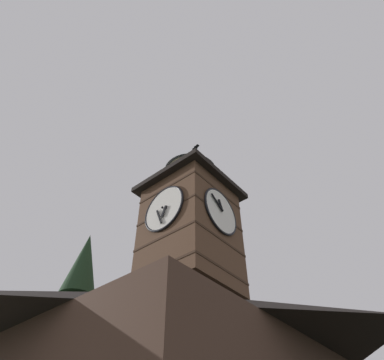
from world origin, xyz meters
TOP-DOWN VIEW (x-y plane):
  - clock_tower at (-0.34, -0.35)m, footprint 4.09×4.09m
  - flying_bird_high at (-2.97, -2.13)m, footprint 0.33×0.62m

SIDE VIEW (x-z plane):
  - clock_tower at x=-0.34m, z-range 7.40..15.42m
  - flying_bird_high at x=-2.97m, z-range 19.95..20.12m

